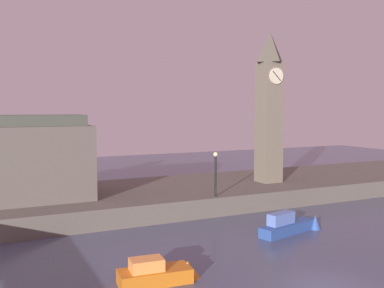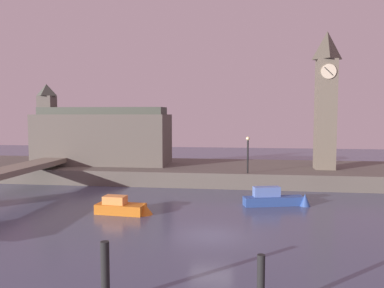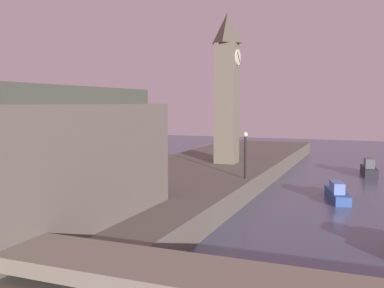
# 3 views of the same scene
# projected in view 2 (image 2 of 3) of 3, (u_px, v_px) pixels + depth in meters

# --- Properties ---
(ground_plane) EXTENTS (120.00, 120.00, 0.00)m
(ground_plane) POSITION_uv_depth(u_px,v_px,m) (211.00, 236.00, 22.45)
(ground_plane) COLOR #474C66
(far_embankment) EXTENTS (70.00, 12.00, 1.50)m
(far_embankment) POSITION_uv_depth(u_px,v_px,m) (226.00, 172.00, 42.16)
(far_embankment) COLOR #5B544C
(far_embankment) RESTS_ON ground
(clock_tower) EXTENTS (2.10, 2.15, 13.82)m
(clock_tower) POSITION_uv_depth(u_px,v_px,m) (326.00, 99.00, 38.77)
(clock_tower) COLOR #6B6051
(clock_tower) RESTS_ON far_embankment
(parliament_hall) EXTENTS (14.88, 5.38, 9.00)m
(parliament_hall) POSITION_uv_depth(u_px,v_px,m) (100.00, 136.00, 43.33)
(parliament_hall) COLOR #5B544C
(parliament_hall) RESTS_ON far_embankment
(streetlamp) EXTENTS (0.36, 0.36, 3.47)m
(streetlamp) POSITION_uv_depth(u_px,v_px,m) (248.00, 150.00, 36.34)
(streetlamp) COLOR black
(streetlamp) RESTS_ON far_embankment
(mooring_post_left) EXTENTS (0.33, 0.33, 2.39)m
(mooring_post_left) POSITION_uv_depth(u_px,v_px,m) (105.00, 273.00, 14.29)
(mooring_post_left) COLOR black
(mooring_post_left) RESTS_ON ground
(mooring_post_right) EXTENTS (0.28, 0.28, 2.20)m
(mooring_post_right) POSITION_uv_depth(u_px,v_px,m) (261.00, 285.00, 13.47)
(mooring_post_right) COLOR black
(mooring_post_right) RESTS_ON ground
(boat_patrol_orange) EXTENTS (4.20, 1.71, 1.32)m
(boat_patrol_orange) POSITION_uv_depth(u_px,v_px,m) (126.00, 207.00, 27.39)
(boat_patrol_orange) COLOR orange
(boat_patrol_orange) RESTS_ON ground
(boat_tour_blue) EXTENTS (5.37, 2.22, 1.67)m
(boat_tour_blue) POSITION_uv_depth(u_px,v_px,m) (278.00, 199.00, 29.91)
(boat_tour_blue) COLOR #2D4C93
(boat_tour_blue) RESTS_ON ground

